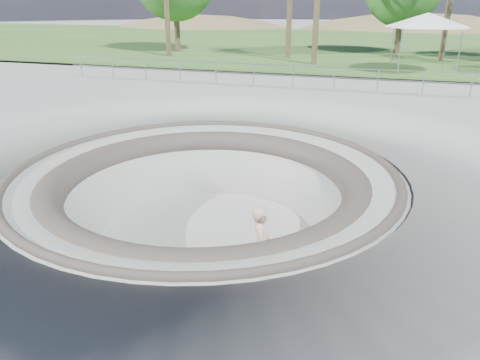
{
  "coord_description": "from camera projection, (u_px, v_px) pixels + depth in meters",
  "views": [
    {
      "loc": [
        4.3,
        -10.82,
        4.36
      ],
      "look_at": [
        0.99,
        -0.06,
        -0.1
      ],
      "focal_mm": 35.0,
      "sensor_mm": 36.0,
      "label": 1
    }
  ],
  "objects": [
    {
      "name": "skateboard",
      "position": [
        261.0,
        283.0,
        10.8
      ],
      "size": [
        0.83,
        0.41,
        0.08
      ],
      "color": "olive",
      "rests_on": "ground"
    },
    {
      "name": "ground",
      "position": [
        205.0,
        172.0,
        12.4
      ],
      "size": [
        180.0,
        180.0,
        0.0
      ],
      "primitive_type": "plane",
      "color": "#A0A09B",
      "rests_on": "ground"
    },
    {
      "name": "skater",
      "position": [
        261.0,
        246.0,
        10.44
      ],
      "size": [
        0.65,
        0.8,
        1.91
      ],
      "primitive_type": "imported",
      "rotation": [
        0.0,
        0.0,
        1.88
      ],
      "color": "#D3A489",
      "rests_on": "skateboard"
    },
    {
      "name": "distant_hills",
      "position": [
        380.0,
        83.0,
        64.77
      ],
      "size": [
        103.2,
        45.0,
        28.6
      ],
      "color": "brown",
      "rests_on": "ground"
    },
    {
      "name": "safety_railing",
      "position": [
        293.0,
        76.0,
        22.81
      ],
      "size": [
        25.0,
        0.06,
        1.03
      ],
      "color": "gray",
      "rests_on": "ground"
    },
    {
      "name": "canopy_white",
      "position": [
        428.0,
        20.0,
        25.57
      ],
      "size": [
        6.29,
        6.29,
        3.21
      ],
      "color": "gray",
      "rests_on": "ground"
    },
    {
      "name": "grass_strip",
      "position": [
        339.0,
        44.0,
        42.54
      ],
      "size": [
        180.0,
        36.0,
        0.12
      ],
      "color": "#325B24",
      "rests_on": "ground"
    },
    {
      "name": "skate_bowl",
      "position": [
        207.0,
        233.0,
        13.07
      ],
      "size": [
        14.0,
        14.0,
        4.1
      ],
      "color": "#A0A09B",
      "rests_on": "ground"
    }
  ]
}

